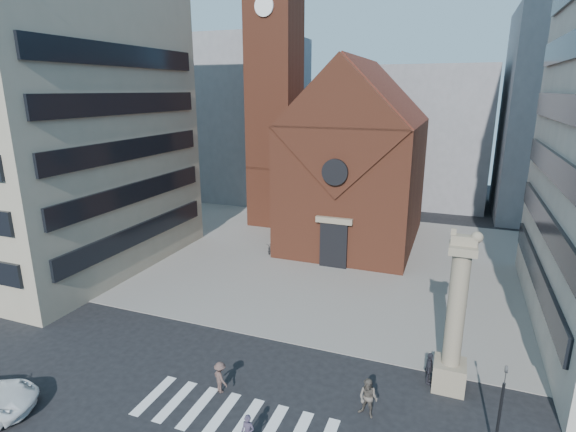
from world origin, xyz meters
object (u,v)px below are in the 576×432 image
object	(u,v)px
pedestrian_2	(429,368)
traffic_light	(500,408)
lion_column	(454,328)
pedestrian_1	(368,398)
scooter_0	(271,247)

from	to	relation	value
pedestrian_2	traffic_light	bearing A→B (deg)	-142.87
lion_column	pedestrian_1	world-z (taller)	lion_column
traffic_light	pedestrian_2	distance (m)	5.19
traffic_light	pedestrian_2	xyz separation A→B (m)	(-3.00, 4.00, -1.39)
lion_column	traffic_light	xyz separation A→B (m)	(1.99, -4.00, -1.17)
lion_column	traffic_light	size ratio (longest dim) A/B	2.02
pedestrian_1	pedestrian_2	size ratio (longest dim) A/B	1.10
traffic_light	pedestrian_1	xyz separation A→B (m)	(-5.52, 0.38, -1.30)
traffic_light	pedestrian_2	world-z (taller)	traffic_light
pedestrian_1	pedestrian_2	bearing A→B (deg)	69.79
pedestrian_1	pedestrian_2	xyz separation A→B (m)	(2.52, 3.62, -0.09)
pedestrian_2	lion_column	bearing A→B (deg)	-89.74
pedestrian_1	scooter_0	bearing A→B (deg)	139.20
lion_column	scooter_0	distance (m)	22.71
traffic_light	pedestrian_1	size ratio (longest dim) A/B	2.17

